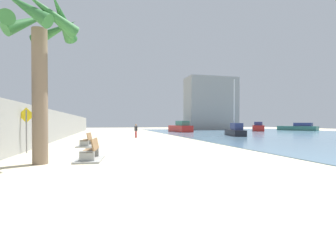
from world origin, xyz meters
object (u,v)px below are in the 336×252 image
at_px(bench_near, 90,155).
at_px(bench_far, 86,143).
at_px(boat_far_right, 258,127).
at_px(boat_outer, 181,128).
at_px(palm_tree, 39,44).
at_px(person_walking, 136,130).
at_px(pedestrian_sign, 26,125).
at_px(boat_mid_bay, 235,131).
at_px(boat_far_left, 298,128).

xyz_separation_m(bench_near, bench_far, (-0.70, 6.94, 0.00)).
relative_size(boat_far_right, boat_outer, 0.79).
height_order(palm_tree, person_walking, palm_tree).
bearing_deg(pedestrian_sign, palm_tree, -67.97).
distance_m(palm_tree, boat_outer, 35.74).
distance_m(boat_far_right, boat_mid_bay, 19.41).
height_order(palm_tree, boat_far_right, palm_tree).
xyz_separation_m(boat_far_left, pedestrian_sign, (-44.15, -29.15, 0.91)).
height_order(person_walking, pedestrian_sign, pedestrian_sign).
relative_size(palm_tree, boat_mid_bay, 0.92).
bearing_deg(boat_mid_bay, person_walking, -174.87).
distance_m(person_walking, boat_mid_bay, 13.07).
distance_m(palm_tree, bench_near, 5.04).
xyz_separation_m(person_walking, boat_mid_bay, (13.01, 1.17, -0.23)).
bearing_deg(boat_outer, boat_far_left, 3.05).
bearing_deg(bench_near, boat_far_right, 46.45).
distance_m(boat_mid_bay, pedestrian_sign, 24.71).
distance_m(boat_far_left, pedestrian_sign, 52.91).
bearing_deg(bench_far, boat_outer, 59.25).
height_order(bench_near, bench_far, same).
distance_m(bench_near, boat_far_right, 43.60).
height_order(palm_tree, bench_far, palm_tree).
bearing_deg(boat_mid_bay, boat_outer, 102.70).
bearing_deg(bench_far, palm_tree, -99.17).
bearing_deg(boat_far_left, bench_near, -141.13).
relative_size(boat_far_left, boat_mid_bay, 1.06).
xyz_separation_m(palm_tree, boat_mid_bay, (18.83, 17.89, -4.19)).
height_order(person_walking, boat_far_right, boat_far_right).
height_order(bench_near, boat_outer, boat_outer).
xyz_separation_m(bench_far, boat_mid_bay, (17.61, 10.35, 0.43)).
bearing_deg(boat_mid_bay, bench_near, -134.36).
distance_m(boat_far_left, boat_mid_bay, 28.21).
height_order(boat_far_left, boat_outer, boat_outer).
distance_m(bench_near, person_walking, 16.61).
bearing_deg(boat_far_left, pedestrian_sign, -146.56).
bearing_deg(palm_tree, bench_near, 17.22).
bearing_deg(pedestrian_sign, boat_far_left, 33.44).
bearing_deg(boat_far_right, boat_outer, -178.80).
xyz_separation_m(palm_tree, bench_far, (1.22, 7.54, -4.62)).
xyz_separation_m(palm_tree, person_walking, (5.82, 16.72, -3.96)).
bearing_deg(boat_outer, boat_far_right, 1.20).
relative_size(palm_tree, bench_near, 3.10).
bearing_deg(boat_outer, palm_tree, -116.22).
distance_m(bench_near, boat_outer, 34.16).
distance_m(bench_far, pedestrian_sign, 4.66).
bearing_deg(bench_near, bench_far, 95.75).
relative_size(bench_far, boat_far_right, 0.41).
bearing_deg(boat_outer, boat_mid_bay, -77.30).
bearing_deg(boat_mid_bay, boat_far_left, 33.07).
relative_size(bench_far, boat_mid_bay, 0.30).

